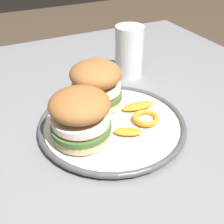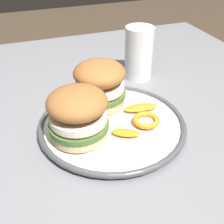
{
  "view_description": "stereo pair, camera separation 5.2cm",
  "coord_description": "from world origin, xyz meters",
  "views": [
    {
      "loc": [
        -0.36,
        0.23,
        1.14
      ],
      "look_at": [
        0.07,
        0.02,
        0.8
      ],
      "focal_mm": 46.0,
      "sensor_mm": 36.0,
      "label": 1
    },
    {
      "loc": [
        -0.38,
        0.18,
        1.14
      ],
      "look_at": [
        0.07,
        0.02,
        0.8
      ],
      "focal_mm": 46.0,
      "sensor_mm": 36.0,
      "label": 2
    }
  ],
  "objects": [
    {
      "name": "dinner_plate",
      "position": [
        0.07,
        0.02,
        0.77
      ],
      "size": [
        0.31,
        0.31,
        0.02
      ],
      "color": "silver",
      "rests_on": "dining_table"
    },
    {
      "name": "sandwich_half_left",
      "position": [
        0.05,
        0.09,
        0.83
      ],
      "size": [
        0.16,
        0.16,
        0.1
      ],
      "color": "beige",
      "rests_on": "dinner_plate"
    },
    {
      "name": "sandwich_half_right",
      "position": [
        0.15,
        0.02,
        0.83
      ],
      "size": [
        0.16,
        0.16,
        0.1
      ],
      "color": "beige",
      "rests_on": "dinner_plate"
    },
    {
      "name": "dining_table",
      "position": [
        0.0,
        0.0,
        0.67
      ],
      "size": [
        1.3,
        1.05,
        0.76
      ],
      "color": "gray",
      "rests_on": "ground"
    },
    {
      "name": "orange_peel_curled",
      "position": [
        0.04,
        -0.05,
        0.79
      ],
      "size": [
        0.08,
        0.08,
        0.01
      ],
      "color": "orange",
      "rests_on": "dinner_plate"
    },
    {
      "name": "orange_peel_strip_long",
      "position": [
        0.02,
        0.01,
        0.79
      ],
      "size": [
        0.05,
        0.06,
        0.01
      ],
      "color": "orange",
      "rests_on": "dinner_plate"
    },
    {
      "name": "drinking_glass",
      "position": [
        0.27,
        -0.13,
        0.82
      ],
      "size": [
        0.08,
        0.08,
        0.14
      ],
      "color": "white",
      "rests_on": "dining_table"
    },
    {
      "name": "orange_peel_strip_short",
      "position": [
        0.09,
        -0.06,
        0.79
      ],
      "size": [
        0.04,
        0.08,
        0.01
      ],
      "color": "orange",
      "rests_on": "dinner_plate"
    }
  ]
}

